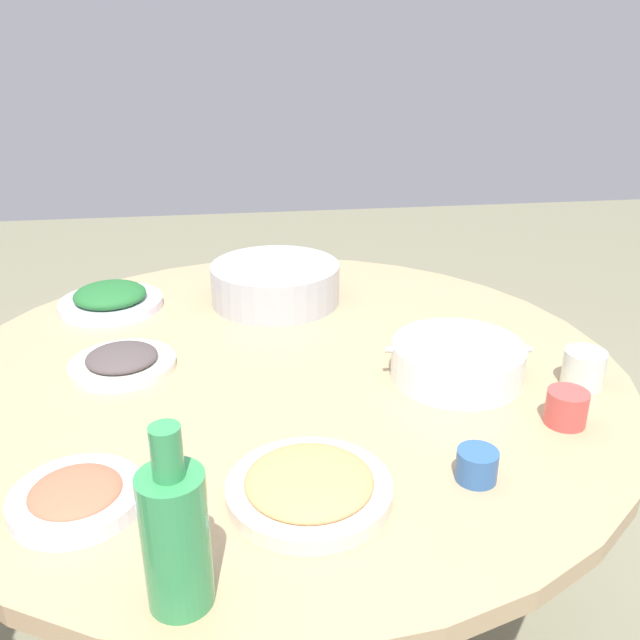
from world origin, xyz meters
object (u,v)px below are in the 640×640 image
dish_eggplant (122,361)px  tea_cup_side (584,368)px  soup_bowl (457,362)px  dish_tofu_braise (76,496)px  dish_greens (110,299)px  round_dining_table (282,409)px  green_bottle (176,535)px  rice_bowl (275,282)px  tea_cup_far (566,408)px  tea_cup_near (477,465)px  dish_shrimp (309,486)px

dish_eggplant → tea_cup_side: bearing=77.9°
soup_bowl → dish_tofu_braise: soup_bowl is taller
dish_greens → dish_eggplant: size_ratio=1.17×
round_dining_table → dish_eggplant: dish_eggplant is taller
dish_greens → green_bottle: 0.99m
green_bottle → tea_cup_side: size_ratio=3.11×
round_dining_table → dish_eggplant: bearing=-96.2°
rice_bowl → dish_eggplant: (0.32, -0.33, -0.03)m
green_bottle → tea_cup_far: size_ratio=3.43×
tea_cup_far → tea_cup_side: tea_cup_side is taller
green_bottle → tea_cup_side: green_bottle is taller
dish_eggplant → tea_cup_near: (0.45, 0.58, 0.01)m
round_dining_table → tea_cup_side: (0.15, 0.57, 0.14)m
rice_bowl → green_bottle: (0.95, -0.19, 0.05)m
rice_bowl → dish_shrimp: bearing=-0.7°
green_bottle → tea_cup_near: green_bottle is taller
rice_bowl → dish_tofu_braise: rice_bowl is taller
round_dining_table → tea_cup_near: tea_cup_near is taller
tea_cup_far → dish_shrimp: bearing=-73.0°
dish_shrimp → dish_eggplant: 0.56m
dish_shrimp → dish_tofu_braise: size_ratio=1.29×
dish_eggplant → tea_cup_side: (0.19, 0.88, 0.02)m
dish_tofu_braise → dish_eggplant: size_ratio=0.90×
rice_bowl → tea_cup_side: size_ratio=4.01×
rice_bowl → dish_greens: bearing=-91.9°
dish_eggplant → green_bottle: bearing=13.2°
rice_bowl → tea_cup_far: bearing=35.8°
dish_eggplant → tea_cup_far: tea_cup_far is taller
green_bottle → dish_greens: bearing=-167.3°
round_dining_table → dish_greens: 0.55m
rice_bowl → dish_eggplant: bearing=-46.4°
dish_tofu_braise → tea_cup_far: (-0.12, 0.80, 0.01)m
dish_greens → tea_cup_near: size_ratio=3.88×
dish_shrimp → green_bottle: green_bottle is taller
tea_cup_near → tea_cup_far: tea_cup_far is taller
round_dining_table → dish_eggplant: (-0.03, -0.32, 0.12)m
dish_eggplant → tea_cup_near: size_ratio=3.32×
round_dining_table → tea_cup_near: size_ratio=21.73×
round_dining_table → soup_bowl: (0.09, 0.34, 0.13)m
dish_greens → green_bottle: size_ratio=1.01×
tea_cup_near → tea_cup_side: 0.40m
soup_bowl → green_bottle: bearing=-45.4°
dish_shrimp → soup_bowl: bearing=134.8°
soup_bowl → green_bottle: size_ratio=1.15×
round_dining_table → dish_eggplant: size_ratio=6.54×
soup_bowl → tea_cup_near: bearing=-12.9°
dish_eggplant → soup_bowl: bearing=78.9°
dish_greens → dish_shrimp: bearing=26.5°
green_bottle → tea_cup_far: (-0.31, 0.64, -0.07)m
dish_tofu_braise → green_bottle: bearing=38.7°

